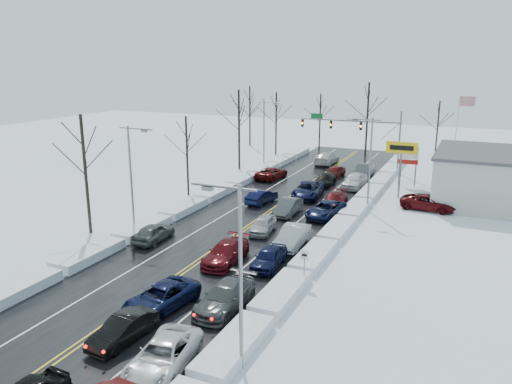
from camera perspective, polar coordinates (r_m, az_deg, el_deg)
The scene contains 44 objects.
ground at distance 43.09m, azimuth -1.41°, elevation -4.35°, with size 160.00×160.00×0.00m, color white.
road_surface at distance 44.81m, azimuth -0.30°, elevation -3.58°, with size 14.00×84.00×0.01m, color black.
snow_bank_left at distance 48.31m, azimuth -8.53°, elevation -2.37°, with size 1.94×72.00×0.70m, color white.
snow_bank_right at distance 42.39m, azimuth 9.12°, elevation -4.87°, with size 1.94×72.00×0.70m, color white.
traffic_signal_mast at distance 66.77m, azimuth 11.83°, elevation 7.06°, with size 13.28×0.39×8.00m.
tires_plus_sign at distance 53.93m, azimuth 16.30°, elevation 4.46°, with size 3.20×0.34×6.00m.
used_vehicles_sign at distance 60.09m, azimuth 17.03°, elevation 3.80°, with size 2.20×0.22×4.65m.
speed_limit_sign at distance 32.68m, azimuth 5.56°, elevation -7.78°, with size 0.55×0.09×2.35m.
flagpole at distance 67.22m, azimuth 22.09°, elevation 6.73°, with size 1.87×1.20×10.00m.
streetlight_se at distance 22.68m, azimuth -2.25°, elevation -8.15°, with size 3.20×0.25×9.00m.
streetlight_ne at distance 48.41m, azimuth 12.70°, elevation 3.94°, with size 3.20×0.25×9.00m.
streetlight_sw at distance 42.66m, azimuth -13.93°, elevation 2.42°, with size 3.20×0.25×9.00m.
streetlight_nw at distance 66.58m, azimuth 1.07°, elevation 7.20°, with size 3.20×0.25×9.00m.
tree_left_b at distance 42.92m, azimuth -19.10°, elevation 4.40°, with size 4.00×4.00×10.00m.
tree_left_c at distance 53.44m, azimuth -7.94°, elevation 5.85°, with size 3.40×3.40×8.50m.
tree_left_d at distance 65.74m, azimuth -1.97°, elevation 8.88°, with size 4.20×4.20×10.50m.
tree_left_e at distance 76.55m, azimuth 2.32°, elevation 9.20°, with size 3.80×3.80×9.50m.
tree_far_a at distance 84.86m, azimuth -0.71°, elevation 10.00°, with size 4.00×4.00×10.00m.
tree_far_b at distance 81.57m, azimuth 7.36°, elevation 9.19°, with size 3.60×3.60×9.00m.
tree_far_c at distance 77.54m, azimuth 12.69°, elevation 9.70°, with size 4.40×4.40×11.00m.
tree_far_d at distance 77.81m, azimuth 20.13°, elevation 7.89°, with size 3.40×3.40×8.50m.
queued_car_1 at distance 27.96m, azimuth -14.84°, elevation -16.14°, with size 1.45×4.17×1.37m, color black.
queued_car_2 at distance 30.67m, azimuth -10.74°, elevation -12.95°, with size 2.39×5.19×1.44m, color black.
queued_car_3 at distance 36.49m, azimuth -3.44°, elevation -8.02°, with size 2.10×5.18×1.50m, color #4D0A10.
queued_car_4 at distance 42.44m, azimuth 0.79°, elevation -4.65°, with size 1.64×4.07×1.39m, color #A5A7AD.
queued_car_5 at distance 47.43m, azimuth 3.68°, elevation -2.56°, with size 1.57×4.49×1.48m, color #414346.
queued_car_6 at distance 53.45m, azimuth 5.93°, elevation -0.60°, with size 2.69×5.83×1.62m, color black.
queued_car_7 at distance 58.82m, azimuth 7.86°, elevation 0.77°, with size 1.91×4.70×1.36m, color black.
queued_car_8 at distance 63.05m, azimuth 8.94°, elevation 1.68°, with size 1.68×4.16×1.42m, color #4E0C0A.
queued_car_10 at distance 25.47m, azimuth -10.48°, elevation -19.23°, with size 2.35×5.10×1.42m, color silver.
queued_car_11 at distance 30.23m, azimuth -3.53°, elevation -13.14°, with size 2.11×5.19×1.51m, color #3D4042.
queued_car_12 at distance 35.65m, azimuth 1.47°, elevation -8.57°, with size 1.72×4.29×1.46m, color black.
queued_car_13 at distance 39.58m, azimuth 4.21°, elevation -6.17°, with size 1.69×4.85×1.60m, color #A1A4A9.
queued_car_14 at distance 47.00m, azimuth 7.95°, elevation -2.84°, with size 2.41×5.23×1.45m, color black.
queued_car_15 at distance 50.33m, azimuth 8.89°, elevation -1.68°, with size 1.97×4.84×1.40m, color #47090B.
queued_car_16 at distance 58.17m, azimuth 11.15°, elevation 0.47°, with size 2.04×5.06×1.72m, color silver.
queued_car_17 at distance 63.53m, azimuth 12.22°, elevation 1.63°, with size 1.79×5.12×1.69m, color #404345.
oncoming_car_0 at distance 50.99m, azimuth 0.65°, elevation -1.28°, with size 1.50×4.30×1.42m, color black.
oncoming_car_1 at distance 61.57m, azimuth 1.80°, elevation 1.54°, with size 2.39×5.18×1.44m, color #4D0B0A.
oncoming_car_2 at distance 71.00m, azimuth 8.04°, elevation 3.20°, with size 2.32×5.70×1.65m, color silver.
oncoming_car_3 at distance 41.34m, azimuth -11.55°, elevation -5.51°, with size 1.74×4.33×1.47m, color #46494C.
parked_car_0 at distance 51.56m, azimuth 19.07°, elevation -1.94°, with size 2.46×5.34×1.48m, color #49090D.
parked_car_1 at distance 53.14m, azimuth 22.58°, elevation -1.78°, with size 2.02×4.96×1.44m, color #3D4042.
parked_car_2 at distance 60.92m, azimuth 21.12°, elevation 0.39°, with size 1.57×3.90×1.33m, color black.
Camera 1 is at (17.67, -36.66, 14.17)m, focal length 35.00 mm.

